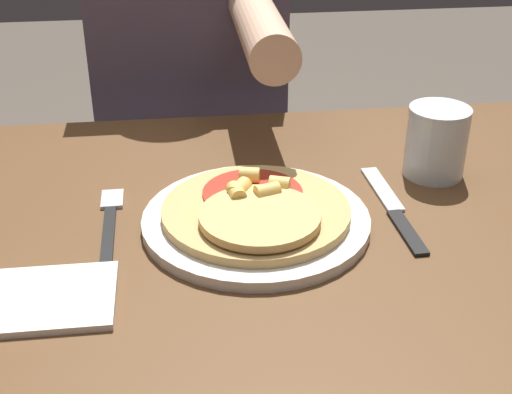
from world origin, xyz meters
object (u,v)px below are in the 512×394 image
object	(u,v)px
dining_table	(244,335)
knife	(394,209)
pizza	(256,210)
fork	(110,220)
person_diner	(191,97)
plate	(256,221)
drinking_glass	(436,142)

from	to	relation	value
dining_table	knife	world-z (taller)	knife
pizza	fork	size ratio (longest dim) A/B	1.30
pizza	person_diner	xyz separation A→B (m)	(-0.06, 0.55, -0.06)
plate	fork	xyz separation A→B (m)	(-0.18, 0.03, -0.00)
plate	pizza	world-z (taller)	pizza
pizza	person_diner	size ratio (longest dim) A/B	0.18
fork	knife	world-z (taller)	same
person_diner	knife	bearing A→B (deg)	-66.31
pizza	fork	distance (m)	0.18
dining_table	plate	size ratio (longest dim) A/B	4.23
dining_table	fork	world-z (taller)	fork
dining_table	plate	bearing A→B (deg)	68.85
drinking_glass	person_diner	xyz separation A→B (m)	(-0.32, 0.44, -0.09)
person_diner	fork	bearing A→B (deg)	-103.10
drinking_glass	knife	bearing A→B (deg)	-131.66
dining_table	person_diner	xyz separation A→B (m)	(-0.03, 0.61, 0.08)
pizza	knife	distance (m)	0.18
plate	pizza	size ratio (longest dim) A/B	1.21
pizza	plate	bearing A→B (deg)	90.23
fork	drinking_glass	world-z (taller)	drinking_glass
dining_table	plate	xyz separation A→B (m)	(0.02, 0.06, 0.13)
pizza	drinking_glass	xyz separation A→B (m)	(0.26, 0.11, 0.02)
plate	knife	distance (m)	0.18
drinking_glass	person_diner	bearing A→B (deg)	125.74
pizza	person_diner	bearing A→B (deg)	95.89
dining_table	fork	bearing A→B (deg)	149.82
dining_table	pizza	xyz separation A→B (m)	(0.02, 0.05, 0.14)
dining_table	knife	distance (m)	0.25
drinking_glass	person_diner	distance (m)	0.55
plate	fork	bearing A→B (deg)	169.65
plate	fork	distance (m)	0.18
plate	drinking_glass	size ratio (longest dim) A/B	2.83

